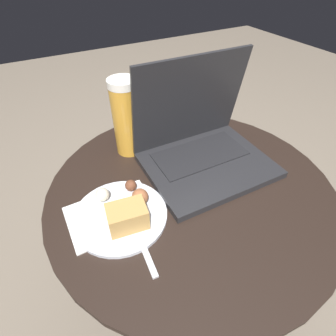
{
  "coord_description": "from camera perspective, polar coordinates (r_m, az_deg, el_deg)",
  "views": [
    {
      "loc": [
        -0.27,
        -0.38,
        1.02
      ],
      "look_at": [
        -0.06,
        0.01,
        0.63
      ],
      "focal_mm": 28.0,
      "sensor_mm": 36.0,
      "label": 1
    }
  ],
  "objects": [
    {
      "name": "table",
      "position": [
        0.75,
        4.42,
        -10.89
      ],
      "size": [
        0.7,
        0.7,
        0.56
      ],
      "color": "#515156",
      "rests_on": "ground_plane"
    },
    {
      "name": "snack_plate",
      "position": [
        0.58,
        -9.68,
        -9.46
      ],
      "size": [
        0.21,
        0.21,
        0.06
      ],
      "color": "silver",
      "rests_on": "table"
    },
    {
      "name": "fork",
      "position": [
        0.56,
        -6.43,
        -14.36
      ],
      "size": [
        0.03,
        0.17,
        0.0
      ],
      "color": "silver",
      "rests_on": "table"
    },
    {
      "name": "beer_glass",
      "position": [
        0.71,
        -9.07,
        10.76
      ],
      "size": [
        0.07,
        0.07,
        0.21
      ],
      "color": "gold",
      "rests_on": "table"
    },
    {
      "name": "ground_plane",
      "position": [
        1.12,
        3.21,
        -24.35
      ],
      "size": [
        6.0,
        6.0,
        0.0
      ],
      "primitive_type": "plane",
      "color": "#726656"
    },
    {
      "name": "napkin",
      "position": [
        0.6,
        -12.03,
        -9.55
      ],
      "size": [
        0.19,
        0.13,
        0.0
      ],
      "color": "white",
      "rests_on": "table"
    },
    {
      "name": "laptop",
      "position": [
        0.7,
        7.25,
        5.25
      ],
      "size": [
        0.32,
        0.26,
        0.27
      ],
      "color": "#232326",
      "rests_on": "table"
    }
  ]
}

